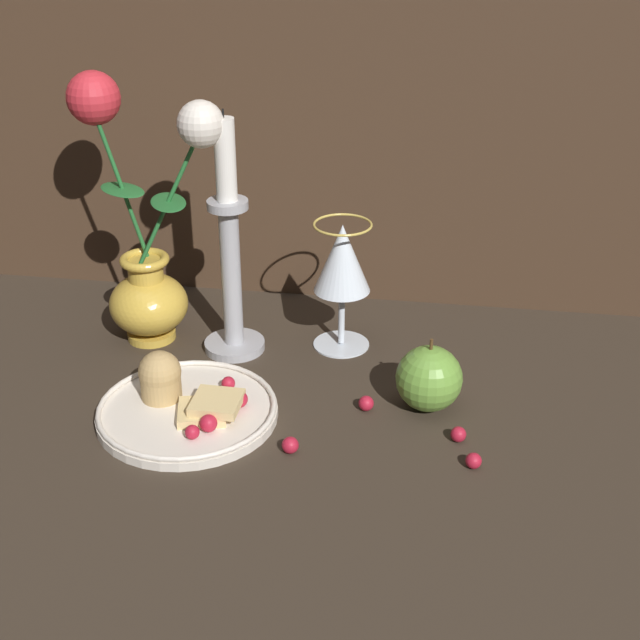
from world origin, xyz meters
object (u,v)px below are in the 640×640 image
at_px(vase, 144,245).
at_px(apple_beside_vase, 429,378).
at_px(candlestick, 230,261).
at_px(plate_with_pastries, 184,404).
at_px(wine_glass, 342,264).

distance_m(vase, apple_beside_vase, 0.38).
height_order(candlestick, apple_beside_vase, candlestick).
height_order(plate_with_pastries, candlestick, candlestick).
bearing_deg(wine_glass, vase, -175.94).
relative_size(vase, apple_beside_vase, 3.86).
relative_size(vase, plate_with_pastries, 1.68).
xyz_separation_m(vase, apple_beside_vase, (0.35, -0.11, -0.09)).
xyz_separation_m(plate_with_pastries, apple_beside_vase, (0.26, 0.06, 0.02)).
distance_m(vase, candlestick, 0.11).
bearing_deg(wine_glass, candlestick, -167.43).
xyz_separation_m(vase, candlestick, (0.11, -0.01, -0.01)).
relative_size(plate_with_pastries, apple_beside_vase, 2.30).
relative_size(plate_with_pastries, candlestick, 0.66).
distance_m(plate_with_pastries, candlestick, 0.18).
distance_m(plate_with_pastries, wine_glass, 0.25).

